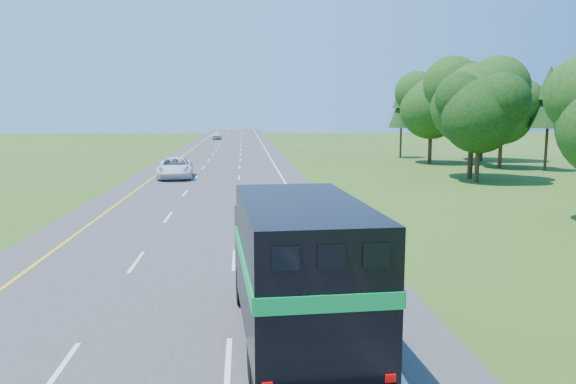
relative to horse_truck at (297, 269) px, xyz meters
The scene contains 5 objects.
road 38.42m from the horse_truck, 95.14° to the left, with size 15.00×260.00×0.04m, color #38383A.
lane_markings 38.42m from the horse_truck, 95.14° to the left, with size 11.15×260.00×0.01m.
horse_truck is the anchor object (origin of this frame).
white_suv 36.12m from the horse_truck, 101.20° to the left, with size 2.87×6.22×1.73m, color silver.
far_car 103.12m from the horse_truck, 93.66° to the left, with size 1.85×4.61×1.57m, color silver.
Camera 1 is at (2.22, -0.83, 5.62)m, focal length 35.00 mm.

